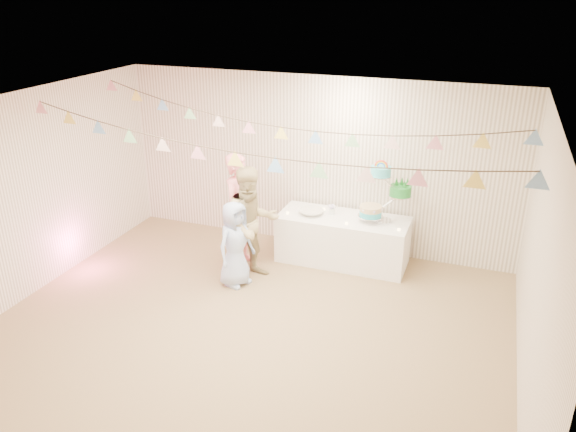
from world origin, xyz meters
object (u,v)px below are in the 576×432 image
(cake_stand, at_px, (385,190))
(person_child, at_px, (235,244))
(person_adult_a, at_px, (241,211))
(table, at_px, (343,239))
(person_adult_b, at_px, (252,224))

(cake_stand, distance_m, person_child, 2.17)
(cake_stand, height_order, person_adult_a, person_adult_a)
(table, distance_m, person_adult_a, 1.54)
(cake_stand, xyz_separation_m, person_adult_b, (-1.59, -0.93, -0.37))
(cake_stand, relative_size, person_child, 0.70)
(table, height_order, person_adult_a, person_adult_a)
(cake_stand, height_order, person_adult_b, person_adult_b)
(cake_stand, height_order, person_child, cake_stand)
(person_adult_a, bearing_deg, table, -55.56)
(person_child, bearing_deg, table, -26.12)
(person_adult_b, bearing_deg, table, -3.74)
(person_adult_b, relative_size, person_child, 1.34)
(table, distance_m, person_adult_b, 1.44)
(person_adult_b, bearing_deg, person_child, -160.18)
(person_adult_b, height_order, person_child, person_adult_b)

